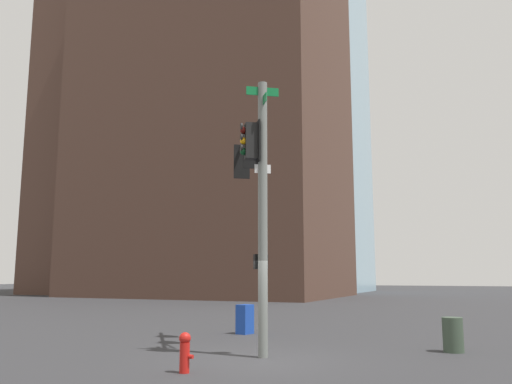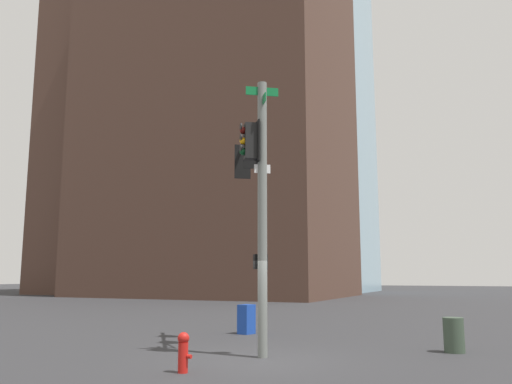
{
  "view_description": "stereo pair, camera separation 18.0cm",
  "coord_description": "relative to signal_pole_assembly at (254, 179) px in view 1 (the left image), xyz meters",
  "views": [
    {
      "loc": [
        5.5,
        -12.81,
        2.12
      ],
      "look_at": [
        -0.54,
        1.04,
        4.5
      ],
      "focal_mm": 37.17,
      "sensor_mm": 36.0,
      "label": 1
    },
    {
      "loc": [
        5.66,
        -12.74,
        2.12
      ],
      "look_at": [
        -0.54,
        1.04,
        4.5
      ],
      "focal_mm": 37.17,
      "sensor_mm": 36.0,
      "label": 2
    }
  ],
  "objects": [
    {
      "name": "ground_plane",
      "position": [
        0.6,
        -1.04,
        -4.87
      ],
      "size": [
        200.0,
        200.0,
        0.0
      ],
      "primitive_type": "plane",
      "color": "#2D2D30"
    },
    {
      "name": "fire_hydrant",
      "position": [
        -0.15,
        -3.44,
        -4.4
      ],
      "size": [
        0.34,
        0.26,
        0.87
      ],
      "color": "red",
      "rests_on": "ground_plane"
    },
    {
      "name": "newspaper_box",
      "position": [
        -2.2,
        4.16,
        -4.34
      ],
      "size": [
        0.54,
        0.63,
        1.05
      ],
      "primitive_type": "cube",
      "rotation": [
        0.0,
        0.0,
        -0.19
      ],
      "color": "#193FA5",
      "rests_on": "ground_plane"
    },
    {
      "name": "building_brick_nearside",
      "position": [
        -20.08,
        34.82,
        13.09
      ],
      "size": [
        25.94,
        17.91,
        35.92
      ],
      "primitive_type": "cube",
      "color": "#4C3328",
      "rests_on": "ground_plane"
    },
    {
      "name": "signal_pole_assembly",
      "position": [
        0.0,
        0.0,
        0.0
      ],
      "size": [
        3.03,
        4.17,
        7.47
      ],
      "rotation": [
        0.0,
        0.0,
        2.19
      ],
      "color": "slate",
      "rests_on": "ground_plane"
    },
    {
      "name": "building_glass_tower",
      "position": [
        -19.58,
        47.7,
        25.62
      ],
      "size": [
        22.62,
        25.68,
        60.98
      ],
      "primitive_type": "cube",
      "color": "#8CB2C6",
      "rests_on": "ground_plane"
    },
    {
      "name": "building_brick_midblock",
      "position": [
        -33.62,
        39.31,
        14.52
      ],
      "size": [
        16.47,
        19.48,
        38.78
      ],
      "primitive_type": "cube",
      "color": "#4C3328",
      "rests_on": "ground_plane"
    },
    {
      "name": "litter_bin",
      "position": [
        5.07,
        2.26,
        -4.39
      ],
      "size": [
        0.56,
        0.56,
        0.95
      ],
      "primitive_type": "cylinder",
      "color": "#384738",
      "rests_on": "ground_plane"
    }
  ]
}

